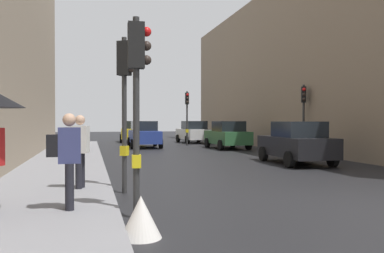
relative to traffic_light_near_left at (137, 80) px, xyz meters
name	(u,v)px	position (x,y,z in m)	size (l,w,h in m)	color
ground_plane	(378,206)	(5.02, -0.17, -2.55)	(120.00, 120.00, 0.00)	black
sidewalk_kerb	(58,176)	(-1.83, 5.83, -2.47)	(3.01, 40.00, 0.16)	gray
building_facade_right	(352,71)	(16.35, 16.82, 2.64)	(12.00, 33.60, 10.36)	gray
traffic_light_near_left	(137,80)	(0.00, 0.00, 0.00)	(0.43, 0.25, 3.69)	#2D2D2D
traffic_light_near_right	(125,86)	(0.00, 2.68, 0.11)	(0.44, 0.36, 3.85)	#2D2D2D
traffic_light_mid_street	(304,106)	(10.05, 11.95, 0.00)	(0.34, 0.45, 3.68)	#2D2D2D
traffic_light_far_median	(187,108)	(5.95, 21.26, 0.15)	(0.25, 0.43, 3.91)	#2D2D2D
car_blue_van	(144,134)	(2.67, 19.83, -1.67)	(2.07, 4.23, 1.76)	navy
car_green_estate	(227,135)	(7.67, 17.32, -1.67)	(2.11, 4.25, 1.76)	#2D6038
car_white_compact	(193,132)	(7.25, 24.51, -1.67)	(2.21, 4.30, 1.76)	silver
car_yellow_taxi	(132,132)	(2.57, 27.03, -1.67)	(2.24, 4.31, 1.76)	yellow
car_dark_suv	(296,143)	(7.45, 7.89, -1.67)	(2.17, 4.28, 1.76)	black
pedestrian_with_black_backpack	(78,147)	(-1.13, 2.75, -1.38)	(0.65, 0.44, 1.77)	black
pedestrian_with_grey_backpack	(67,155)	(-1.26, 0.32, -1.38)	(0.61, 0.36, 1.77)	black
warning_sign_triangle	(141,217)	(-0.10, -1.30, -2.22)	(0.64, 0.64, 0.65)	silver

